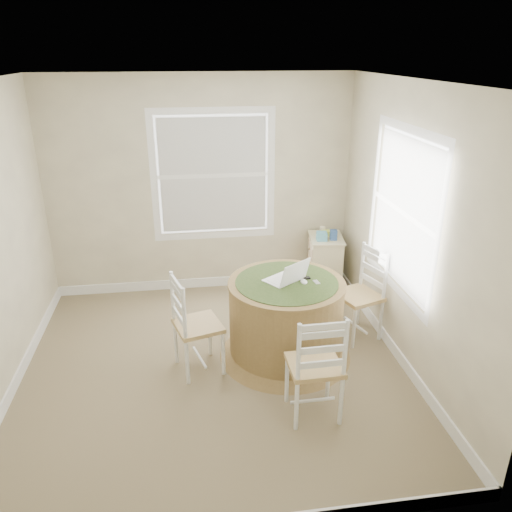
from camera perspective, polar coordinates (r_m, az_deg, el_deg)
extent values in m
cube|color=#877555|center=(4.92, -4.73, -12.74)|extent=(3.60, 3.60, 0.02)
cube|color=white|center=(4.02, -5.99, 19.38)|extent=(3.60, 3.60, 0.02)
cube|color=beige|center=(6.02, -6.32, 7.77)|extent=(3.60, 0.02, 2.60)
cube|color=beige|center=(2.69, -2.95, -12.13)|extent=(3.60, 0.02, 2.60)
cube|color=beige|center=(4.73, 17.17, 2.73)|extent=(0.02, 3.60, 2.60)
cube|color=white|center=(6.43, -5.84, -3.01)|extent=(3.60, 0.02, 0.12)
cube|color=white|center=(5.13, -25.63, -12.59)|extent=(0.02, 3.60, 0.12)
cube|color=white|center=(5.26, 15.41, -10.08)|extent=(0.02, 3.60, 0.12)
cylinder|color=olive|center=(4.87, 3.43, -6.85)|extent=(1.10, 1.10, 0.71)
cone|color=olive|center=(5.08, 3.32, -10.74)|extent=(1.30, 1.30, 0.08)
cylinder|color=olive|center=(4.71, 3.52, -3.18)|extent=(1.12, 1.12, 0.03)
cylinder|color=#3F5123|center=(4.71, 3.53, -3.01)|extent=(0.97, 0.97, 0.01)
cone|color=#3F5123|center=(4.73, 3.51, -3.62)|extent=(1.08, 1.08, 0.10)
cube|color=white|center=(4.75, 3.12, -2.70)|extent=(0.42, 0.40, 0.02)
cube|color=silver|center=(4.75, 3.13, -2.59)|extent=(0.31, 0.27, 0.00)
cube|color=black|center=(4.61, 4.52, -1.92)|extent=(0.32, 0.25, 0.23)
ellipsoid|color=white|center=(4.70, 5.49, -2.94)|extent=(0.08, 0.11, 0.03)
cube|color=#B7BABF|center=(4.72, 6.92, -3.03)|extent=(0.06, 0.10, 0.02)
cube|color=black|center=(4.78, 5.83, -2.56)|extent=(0.07, 0.06, 0.02)
cube|color=beige|center=(6.27, 7.86, -0.94)|extent=(0.43, 0.55, 0.69)
cube|color=beige|center=(6.14, 8.03, 2.09)|extent=(0.47, 0.59, 0.02)
cube|color=beige|center=(6.33, 6.20, -2.66)|extent=(0.07, 0.43, 0.15)
cube|color=beige|center=(6.25, 6.28, -0.91)|extent=(0.07, 0.43, 0.15)
cube|color=beige|center=(6.17, 6.36, 0.82)|extent=(0.07, 0.43, 0.15)
cube|color=#52A1BC|center=(6.02, 7.56, 2.29)|extent=(0.14, 0.14, 0.10)
cube|color=#D9EB53|center=(6.18, 8.18, 2.61)|extent=(0.16, 0.12, 0.06)
cube|color=#2E508C|center=(6.05, 8.79, 2.42)|extent=(0.09, 0.09, 0.12)
cylinder|color=beige|center=(6.22, 7.65, 2.93)|extent=(0.07, 0.07, 0.09)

